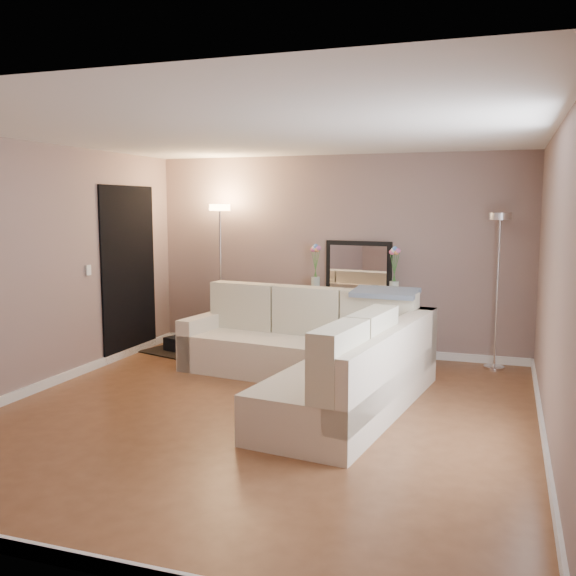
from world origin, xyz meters
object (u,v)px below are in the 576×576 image
(console_table, at_px, (347,323))
(floor_lamp_unlit, at_px, (499,259))
(sectional_sofa, at_px, (318,355))
(floor_lamp_lit, at_px, (220,247))

(console_table, xyz_separation_m, floor_lamp_unlit, (1.82, -0.03, 0.88))
(sectional_sofa, xyz_separation_m, console_table, (-0.05, 1.55, 0.07))
(sectional_sofa, bearing_deg, floor_lamp_lit, 140.66)
(console_table, bearing_deg, sectional_sofa, -88.03)
(console_table, height_order, floor_lamp_lit, floor_lamp_lit)
(sectional_sofa, height_order, floor_lamp_unlit, floor_lamp_unlit)
(floor_lamp_lit, relative_size, floor_lamp_unlit, 1.05)
(sectional_sofa, xyz_separation_m, floor_lamp_lit, (-1.81, 1.48, 1.02))
(console_table, xyz_separation_m, floor_lamp_lit, (-1.75, -0.07, 0.95))
(sectional_sofa, relative_size, floor_lamp_unlit, 1.65)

